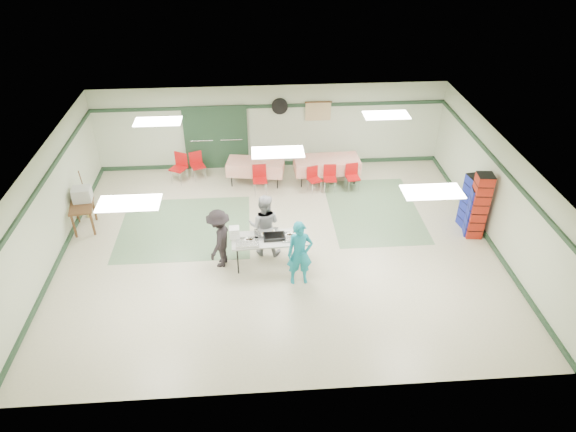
{
  "coord_description": "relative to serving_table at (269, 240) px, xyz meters",
  "views": [
    {
      "loc": [
        -0.53,
        -10.63,
        7.94
      ],
      "look_at": [
        0.21,
        -0.3,
        1.11
      ],
      "focal_mm": 32.0,
      "sensor_mm": 36.0,
      "label": 1
    }
  ],
  "objects": [
    {
      "name": "chair_c",
      "position": [
        2.64,
        3.46,
        -0.21
      ],
      "size": [
        0.43,
        0.43,
        0.83
      ],
      "rotation": [
        0.0,
        0.0,
        0.13
      ],
      "color": "#B4100E",
      "rests_on": "floor"
    },
    {
      "name": "volunteer_grey",
      "position": [
        -0.1,
        0.47,
        0.11
      ],
      "size": [
        0.91,
        0.76,
        1.66
      ],
      "primitive_type": "imported",
      "rotation": [
        0.0,
        0.0,
        2.96
      ],
      "color": "gray",
      "rests_on": "floor"
    },
    {
      "name": "chair_a",
      "position": [
        1.96,
        3.46,
        -0.22
      ],
      "size": [
        0.4,
        0.4,
        0.81
      ],
      "rotation": [
        0.0,
        0.0,
        -0.07
      ],
      "color": "#B4100E",
      "rests_on": "floor"
    },
    {
      "name": "trim_left",
      "position": [
        -5.21,
        0.71,
        1.34
      ],
      "size": [
        0.06,
        9.0,
        0.1
      ],
      "primitive_type": "cube",
      "rotation": [
        0.0,
        0.0,
        1.57
      ],
      "color": "#1E3824",
      "rests_on": "wall_back"
    },
    {
      "name": "chair_b",
      "position": [
        1.46,
        3.45,
        -0.24
      ],
      "size": [
        0.47,
        0.47,
        0.78
      ],
      "rotation": [
        0.0,
        0.0,
        0.38
      ],
      "color": "#B4100E",
      "rests_on": "floor"
    },
    {
      "name": "crate_stack_blue_b",
      "position": [
        5.41,
        1.29,
        0.05
      ],
      "size": [
        0.45,
        0.45,
        1.53
      ],
      "primitive_type": "cube",
      "rotation": [
        0.0,
        0.0,
        0.16
      ],
      "color": "#192B9A",
      "rests_on": "floor"
    },
    {
      "name": "dining_table_a",
      "position": [
        1.94,
        4.03,
        -0.15
      ],
      "size": [
        2.01,
        0.95,
        0.77
      ],
      "rotation": [
        0.0,
        0.0,
        0.04
      ],
      "color": "red",
      "rests_on": "floor"
    },
    {
      "name": "crate_stack_red",
      "position": [
        5.41,
        0.8,
        0.2
      ],
      "size": [
        0.45,
        0.45,
        1.83
      ],
      "primitive_type": "cube",
      "rotation": [
        0.0,
        0.0,
        -0.11
      ],
      "color": "#A42710",
      "rests_on": "floor"
    },
    {
      "name": "trim_right",
      "position": [
        5.73,
        0.71,
        1.34
      ],
      "size": [
        0.06,
        9.0,
        0.1
      ],
      "primitive_type": "cube",
      "rotation": [
        0.0,
        0.0,
        1.57
      ],
      "color": "#1E3824",
      "rests_on": "wall_back"
    },
    {
      "name": "wall_fan",
      "position": [
        0.56,
        5.15,
        1.34
      ],
      "size": [
        0.5,
        0.1,
        0.5
      ],
      "primitive_type": "cylinder",
      "rotation": [
        1.57,
        0.0,
        0.0
      ],
      "color": "black",
      "rests_on": "wall_back"
    },
    {
      "name": "sheet_tray_left",
      "position": [
        -0.52,
        -0.16,
        0.06
      ],
      "size": [
        0.55,
        0.42,
        0.02
      ],
      "primitive_type": "cube",
      "rotation": [
        0.0,
        0.0,
        0.04
      ],
      "color": "silver",
      "rests_on": "serving_table"
    },
    {
      "name": "double_door_right",
      "position": [
        -0.99,
        5.15,
        0.34
      ],
      "size": [
        0.9,
        0.06,
        2.1
      ],
      "primitive_type": "cube",
      "color": "#959895",
      "rests_on": "floor"
    },
    {
      "name": "sheet_tray_right",
      "position": [
        0.55,
        -0.01,
        0.06
      ],
      "size": [
        0.54,
        0.42,
        0.02
      ],
      "primitive_type": "cube",
      "rotation": [
        0.0,
        0.0,
        0.04
      ],
      "color": "silver",
      "rests_on": "serving_table"
    },
    {
      "name": "dining_table_b",
      "position": [
        -0.26,
        4.03,
        -0.15
      ],
      "size": [
        1.8,
        1.02,
        0.77
      ],
      "rotation": [
        0.0,
        0.0,
        -0.16
      ],
      "color": "red",
      "rests_on": "floor"
    },
    {
      "name": "office_printer",
      "position": [
        -4.89,
        2.12,
        0.22
      ],
      "size": [
        0.51,
        0.46,
        0.37
      ],
      "primitive_type": "cube",
      "rotation": [
        0.0,
        0.0,
        0.11
      ],
      "color": "#A5A5A1",
      "rests_on": "printer_table"
    },
    {
      "name": "wall_right",
      "position": [
        5.76,
        0.71,
        0.64
      ],
      "size": [
        0.0,
        9.0,
        9.0
      ],
      "primitive_type": "plane",
      "rotation": [
        1.57,
        0.0,
        -1.57
      ],
      "color": "beige",
      "rests_on": "floor"
    },
    {
      "name": "chair_loose_a",
      "position": [
        -2.08,
        4.51,
        -0.19
      ],
      "size": [
        0.52,
        0.52,
        0.86
      ],
      "rotation": [
        0.0,
        0.0,
        0.38
      ],
      "color": "#B4100E",
      "rests_on": "floor"
    },
    {
      "name": "chair_loose_b",
      "position": [
        -2.58,
        4.31,
        -0.14
      ],
      "size": [
        0.59,
        0.59,
        0.94
      ],
      "rotation": [
        0.0,
        0.0,
        -0.5
      ],
      "color": "#B4100E",
      "rests_on": "floor"
    },
    {
      "name": "wall_left",
      "position": [
        -5.24,
        0.71,
        0.64
      ],
      "size": [
        0.0,
        9.0,
        9.0
      ],
      "primitive_type": "plane",
      "rotation": [
        1.57,
        0.0,
        1.57
      ],
      "color": "beige",
      "rests_on": "floor"
    },
    {
      "name": "green_patch_a",
      "position": [
        -2.24,
        1.71,
        -0.71
      ],
      "size": [
        3.5,
        3.0,
        0.01
      ],
      "primitive_type": "cube",
      "color": "gray",
      "rests_on": "floor"
    },
    {
      "name": "trim_back",
      "position": [
        0.26,
        5.18,
        1.34
      ],
      "size": [
        11.0,
        0.06,
        0.1
      ],
      "primitive_type": "cube",
      "color": "#1E3824",
      "rests_on": "wall_back"
    },
    {
      "name": "floor",
      "position": [
        0.26,
        0.71,
        -0.71
      ],
      "size": [
        11.0,
        11.0,
        0.0
      ],
      "primitive_type": "plane",
      "color": "beige",
      "rests_on": "ground"
    },
    {
      "name": "green_patch_b",
      "position": [
        3.06,
        2.21,
        -0.71
      ],
      "size": [
        2.5,
        3.5,
        0.01
      ],
      "primitive_type": "cube",
      "color": "gray",
      "rests_on": "floor"
    },
    {
      "name": "sheet_tray_mid",
      "position": [
        -0.05,
        0.16,
        0.06
      ],
      "size": [
        0.61,
        0.47,
        0.02
      ],
      "primitive_type": "cube",
      "rotation": [
        0.0,
        0.0,
        0.04
      ],
      "color": "silver",
      "rests_on": "serving_table"
    },
    {
      "name": "door_frame",
      "position": [
        -1.47,
        5.13,
        0.34
      ],
      "size": [
        2.0,
        0.03,
        2.15
      ],
      "primitive_type": "cube",
      "color": "#1E3824",
      "rests_on": "floor"
    },
    {
      "name": "volunteer_dark",
      "position": [
        -1.19,
        0.07,
        0.05
      ],
      "size": [
        0.81,
        1.11,
        1.54
      ],
      "primitive_type": "imported",
      "rotation": [
        0.0,
        0.0,
        -1.84
      ],
      "color": "black",
      "rests_on": "floor"
    },
    {
      "name": "scroll_banner",
      "position": [
        1.76,
        5.15,
        1.14
      ],
      "size": [
        0.8,
        0.02,
        0.6
      ],
      "primitive_type": "cube",
      "color": "tan",
      "rests_on": "wall_back"
    },
    {
      "name": "chair_d",
      "position": [
        -0.14,
        3.47,
        -0.18
      ],
      "size": [
        0.43,
        0.43,
        0.88
      ],
      "rotation": [
        0.0,
        0.0,
        0.05
      ],
      "color": "#B4100E",
      "rests_on": "floor"
    },
    {
      "name": "wall_back",
      "position": [
        0.26,
        5.21,
        0.64
      ],
      "size": [
        11.0,
        0.0,
        11.0
      ],
      "primitive_type": "plane",
      "rotation": [
        1.57,
        0.0,
        0.0
      ],
      "color": "beige",
      "rests_on": "floor"
    },
    {
      "name": "volunteer_teal",
      "position": [
        0.67,
        -0.71,
        0.1
      ],
      "size": [
        0.62,
        0.43,
        1.63
      ],
      "primitive_type": "imported",
      "rotation": [
        0.0,
        0.0,
        0.06
      ],
      "color": "teal",
      "rests_on": "floor"
    },
    {
      "name": "broom",
      "position": [
        -4.97,
        2.57,
        0.02
      ],
      "size": [
        0.07,
        0.23,
        1.41
      ],
      "primitive_type": "cylinder",
      "rotation": [
        0.14,
        0.0,
        -0.16
      ],
      "color": "brown",
      "rests_on": "floor"
    },
    {
      "name": "wall_front",
      "position": [
        0.26,
        -3.79,
        0.64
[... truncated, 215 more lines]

